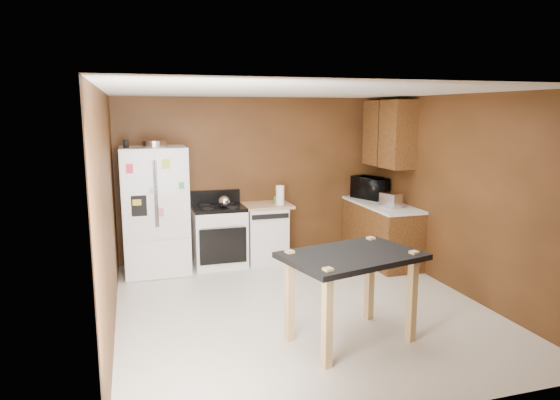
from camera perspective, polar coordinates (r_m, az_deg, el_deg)
name	(u,v)px	position (r m, az deg, el deg)	size (l,w,h in m)	color
floor	(301,307)	(6.04, 2.46, -12.15)	(4.50, 4.50, 0.00)	silver
ceiling	(303,92)	(5.59, 2.66, 12.27)	(4.50, 4.50, 0.00)	white
wall_back	(255,178)	(7.82, -2.88, 2.48)	(4.20, 4.20, 0.00)	#583117
wall_front	(406,259)	(3.70, 14.20, -6.55)	(4.20, 4.20, 0.00)	#583117
wall_left	(108,214)	(5.38, -19.06, -1.58)	(4.50, 4.50, 0.00)	#583117
wall_right	(460,195)	(6.67, 19.85, 0.56)	(4.50, 4.50, 0.00)	#583117
roasting_pan	(155,144)	(7.14, -14.08, 6.27)	(0.37, 0.37, 0.09)	silver
pen_cup	(126,144)	(7.06, -17.20, 6.15)	(0.07, 0.07, 0.11)	black
kettle	(224,202)	(7.32, -6.39, -0.18)	(0.17, 0.17, 0.17)	silver
paper_towel	(280,195)	(7.53, 0.00, 0.56)	(0.13, 0.13, 0.29)	white
green_canister	(277,200)	(7.67, -0.38, -0.01)	(0.09, 0.09, 0.10)	green
toaster	(391,200)	(7.44, 12.53, -0.05)	(0.18, 0.29, 0.21)	silver
microwave	(370,189)	(8.14, 10.24, 1.28)	(0.58, 0.39, 0.32)	black
refrigerator	(155,211)	(7.28, -14.05, -1.18)	(0.90, 0.80, 1.80)	white
gas_range	(219,235)	(7.53, -6.98, -3.99)	(0.76, 0.68, 1.10)	white
dishwasher	(265,232)	(7.70, -1.71, -3.67)	(0.78, 0.63, 0.89)	white
right_cabinets	(383,202)	(7.82, 11.72, -0.26)	(0.63, 1.58, 2.45)	brown
island	(351,267)	(5.01, 8.17, -7.54)	(1.48, 1.16, 0.94)	black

